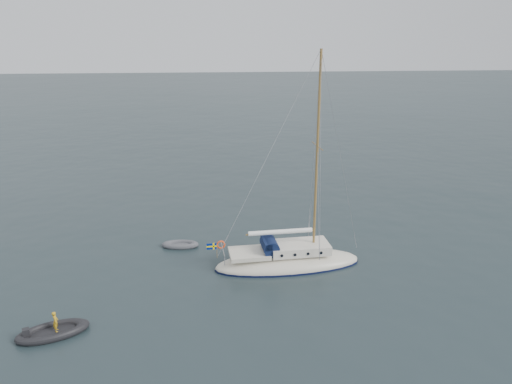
{
  "coord_description": "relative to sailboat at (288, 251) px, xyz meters",
  "views": [
    {
      "loc": [
        -3.8,
        -30.42,
        15.08
      ],
      "look_at": [
        -1.19,
        0.0,
        4.97
      ],
      "focal_mm": 35.0,
      "sensor_mm": 36.0,
      "label": 1
    }
  ],
  "objects": [
    {
      "name": "ground",
      "position": [
        -0.87,
        0.79,
        -1.1
      ],
      "size": [
        300.0,
        300.0,
        0.0
      ],
      "primitive_type": "plane",
      "color": "black",
      "rests_on": "ground"
    },
    {
      "name": "rib",
      "position": [
        -13.22,
        -6.74,
        -0.89
      ],
      "size": [
        3.65,
        1.66,
        1.32
      ],
      "rotation": [
        0.0,
        0.0,
        0.38
      ],
      "color": "black",
      "rests_on": "ground"
    },
    {
      "name": "dinghy",
      "position": [
        -7.3,
        3.65,
        -0.93
      ],
      "size": [
        2.64,
        1.19,
        0.38
      ],
      "rotation": [
        0.0,
        0.0,
        -0.07
      ],
      "color": "#535459",
      "rests_on": "ground"
    },
    {
      "name": "sailboat",
      "position": [
        0.0,
        0.0,
        0.0
      ],
      "size": [
        10.21,
        3.06,
        14.54
      ],
      "rotation": [
        0.0,
        0.0,
        0.08
      ],
      "color": "beige",
      "rests_on": "ground"
    }
  ]
}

